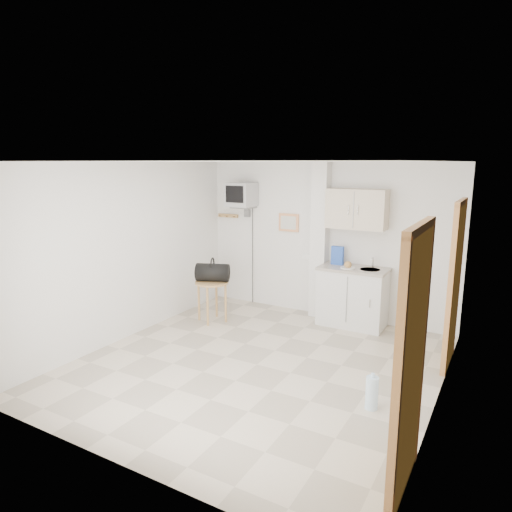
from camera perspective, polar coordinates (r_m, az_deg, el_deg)
The scene contains 7 objects.
ground at distance 5.88m, azimuth 0.10°, elevation -13.42°, with size 4.50×4.50×0.00m, color beige.
room_envelope at distance 5.38m, azimuth 2.80°, elevation 1.42°, with size 4.24×4.54×2.55m.
kitchenette at distance 7.15m, azimuth 12.10°, elevation -2.27°, with size 1.03×0.58×2.10m.
crt_television at distance 7.83m, azimuth -1.85°, elevation 7.56°, with size 0.44×0.45×2.15m.
round_table at distance 7.24m, azimuth -5.54°, elevation -4.00°, with size 0.53×0.53×0.65m.
duffel_bag at distance 7.20m, azimuth -5.45°, elevation -2.03°, with size 0.58×0.45×0.38m.
water_bottle at distance 5.02m, azimuth 14.28°, elevation -16.24°, with size 0.13×0.13×0.39m.
Camera 1 is at (2.63, -4.64, 2.49)m, focal length 32.00 mm.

